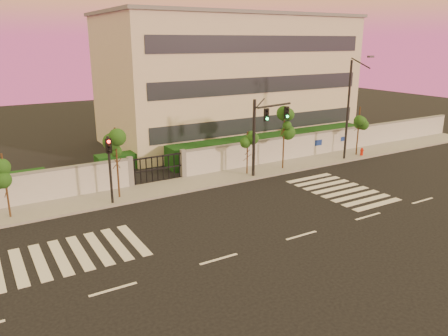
{
  "coord_description": "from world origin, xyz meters",
  "views": [
    {
      "loc": [
        -14.19,
        -15.81,
        9.78
      ],
      "look_at": [
        -1.12,
        6.0,
        2.34
      ],
      "focal_mm": 35.0,
      "sensor_mm": 36.0,
      "label": 1
    }
  ],
  "objects": [
    {
      "name": "institutional_building",
      "position": [
        9.0,
        21.99,
        6.16
      ],
      "size": [
        24.4,
        12.4,
        12.25
      ],
      "color": "beige",
      "rests_on": "ground"
    },
    {
      "name": "traffic_signal_main",
      "position": [
        4.29,
        9.58,
        3.65
      ],
      "size": [
        3.63,
        0.85,
        5.78
      ],
      "rotation": [
        0.0,
        0.0,
        0.2
      ],
      "color": "black",
      "rests_on": "ground"
    },
    {
      "name": "fire_hydrant",
      "position": [
        15.06,
        9.63,
        0.41
      ],
      "size": [
        0.32,
        0.31,
        0.82
      ],
      "rotation": [
        0.0,
        0.0,
        0.17
      ],
      "color": "red",
      "rests_on": "ground"
    },
    {
      "name": "perimeter_wall",
      "position": [
        0.1,
        12.0,
        1.07
      ],
      "size": [
        60.0,
        0.36,
        2.2
      ],
      "color": "#B4B6BB",
      "rests_on": "ground"
    },
    {
      "name": "sidewalk",
      "position": [
        0.0,
        10.5,
        0.07
      ],
      "size": [
        60.0,
        3.0,
        0.15
      ],
      "primitive_type": "cube",
      "color": "gray",
      "rests_on": "ground"
    },
    {
      "name": "ground",
      "position": [
        0.0,
        0.0,
        0.0
      ],
      "size": [
        120.0,
        120.0,
        0.0
      ],
      "primitive_type": "plane",
      "color": "black",
      "rests_on": "ground"
    },
    {
      "name": "street_tree_f",
      "position": [
        14.87,
        10.07,
        3.21
      ],
      "size": [
        1.43,
        1.14,
        4.36
      ],
      "color": "#382314",
      "rests_on": "ground"
    },
    {
      "name": "traffic_signal_secondary",
      "position": [
        -7.11,
        9.39,
        2.76
      ],
      "size": [
        0.34,
        0.33,
        4.35
      ],
      "rotation": [
        0.0,
        0.0,
        0.11
      ],
      "color": "black",
      "rests_on": "ground"
    },
    {
      "name": "hedge_row",
      "position": [
        1.17,
        14.74,
        0.82
      ],
      "size": [
        41.0,
        4.25,
        1.8
      ],
      "color": "black",
      "rests_on": "ground"
    },
    {
      "name": "street_tree_e",
      "position": [
        6.69,
        10.04,
        3.67
      ],
      "size": [
        1.42,
        1.13,
        5.0
      ],
      "color": "#382314",
      "rests_on": "ground"
    },
    {
      "name": "road_markings",
      "position": [
        -1.58,
        3.76,
        0.01
      ],
      "size": [
        57.0,
        7.62,
        0.02
      ],
      "color": "silver",
      "rests_on": "ground"
    },
    {
      "name": "street_tree_d",
      "position": [
        3.48,
        10.29,
        2.48
      ],
      "size": [
        1.3,
        1.04,
        3.37
      ],
      "color": "#382314",
      "rests_on": "ground"
    },
    {
      "name": "street_tree_b",
      "position": [
        -12.76,
        10.23,
        2.84
      ],
      "size": [
        1.34,
        1.06,
        3.86
      ],
      "color": "#382314",
      "rests_on": "ground"
    },
    {
      "name": "street_tree_c",
      "position": [
        -6.4,
        10.21,
        3.43
      ],
      "size": [
        1.42,
        1.13,
        4.66
      ],
      "color": "#382314",
      "rests_on": "ground"
    },
    {
      "name": "streetlight_east",
      "position": [
        12.98,
        9.48,
        4.69
      ],
      "size": [
        0.52,
        2.09,
        8.68
      ],
      "color": "black",
      "rests_on": "ground"
    }
  ]
}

